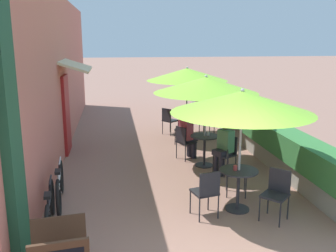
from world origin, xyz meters
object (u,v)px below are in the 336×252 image
cafe_chair_mid_right (227,151)px  cafe_chair_near_left (277,191)px  cafe_chair_near_back (207,190)px  seated_patron_mid_right (224,145)px  patio_table_far (187,122)px  bicycle_leaning (50,210)px  patio_table_near (238,183)px  patio_table_mid (204,145)px  patio_umbrella_far (187,74)px  seated_patron_mid_left (188,133)px  coffee_cup_near (235,168)px  coffee_cup_mid (208,134)px  bicycle_second (60,186)px  cafe_chair_near_right (233,170)px  patio_umbrella_mid (206,85)px  cafe_chair_far_left (206,120)px  cafe_chair_far_back (185,127)px  patio_umbrella_near (242,102)px  cafe_chair_far_right (169,119)px

cafe_chair_mid_right → cafe_chair_near_left: bearing=155.2°
cafe_chair_near_left → cafe_chair_near_back: bearing=36.4°
seated_patron_mid_right → patio_table_far: (-0.21, 3.29, -0.17)m
patio_table_far → bicycle_leaning: 6.30m
patio_table_near → cafe_chair_near_back: cafe_chair_near_back is taller
patio_table_mid → patio_umbrella_far: patio_umbrella_far is taller
seated_patron_mid_left → cafe_chair_mid_right: 1.38m
coffee_cup_near → coffee_cup_mid: bearing=87.0°
bicycle_second → bicycle_leaning: bearing=-96.7°
cafe_chair_near_back → patio_umbrella_far: size_ratio=0.35×
cafe_chair_near_right → patio_umbrella_far: (-0.05, 4.44, 1.47)m
patio_umbrella_mid → cafe_chair_far_left: size_ratio=2.83×
coffee_cup_mid → patio_table_far: coffee_cup_mid is taller
cafe_chair_far_left → patio_table_far: bearing=6.4°
patio_umbrella_mid → patio_umbrella_far: same height
patio_umbrella_mid → cafe_chair_far_back: patio_umbrella_mid is taller
patio_umbrella_far → patio_table_far: bearing=0.0°
patio_umbrella_near → patio_table_far: 5.33m
coffee_cup_near → seated_patron_mid_right: size_ratio=0.07×
cafe_chair_near_back → cafe_chair_far_back: 4.72m
cafe_chair_near_back → patio_umbrella_near: bearing=6.4°
cafe_chair_far_left → seated_patron_mid_right: bearing=74.0°
cafe_chair_near_right → coffee_cup_mid: size_ratio=9.67×
patio_umbrella_far → cafe_chair_far_back: patio_umbrella_far is taller
patio_table_near → cafe_chair_far_back: cafe_chair_far_back is taller
coffee_cup_near → coffee_cup_mid: (0.13, 2.44, 0.00)m
cafe_chair_near_left → cafe_chair_far_right: size_ratio=1.00×
patio_table_mid → cafe_chair_far_back: 2.01m
patio_table_near → seated_patron_mid_right: size_ratio=0.61×
seated_patron_mid_right → bicycle_leaning: size_ratio=0.73×
coffee_cup_mid → bicycle_leaning: 4.28m
cafe_chair_near_left → seated_patron_mid_right: seated_patron_mid_right is taller
cafe_chair_near_left → seated_patron_mid_left: bearing=-30.3°
coffee_cup_near → cafe_chair_mid_right: bearing=76.8°
cafe_chair_far_right → bicycle_leaning: size_ratio=0.51×
patio_table_near → coffee_cup_near: coffee_cup_near is taller
seated_patron_mid_right → cafe_chair_far_left: seated_patron_mid_right is taller
seated_patron_mid_left → cafe_chair_mid_right: seated_patron_mid_left is taller
seated_patron_mid_left → cafe_chair_far_back: 1.42m
patio_table_far → cafe_chair_far_right: (-0.49, 0.49, -0.00)m
patio_umbrella_far → bicycle_leaning: patio_umbrella_far is taller
cafe_chair_far_left → patio_umbrella_near: bearing=73.6°
patio_umbrella_near → seated_patron_mid_left: 3.34m
patio_umbrella_near → cafe_chair_near_left: patio_umbrella_near is taller
patio_table_mid → patio_umbrella_mid: (0.00, 0.00, 1.47)m
cafe_chair_near_left → coffee_cup_near: 0.80m
patio_umbrella_near → bicycle_second: bearing=167.2°
patio_table_near → cafe_chair_near_back: (-0.65, -0.24, -0.00)m
patio_umbrella_near → cafe_chair_near_back: size_ratio=2.83×
cafe_chair_near_left → patio_umbrella_mid: size_ratio=0.35×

